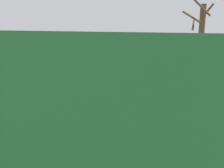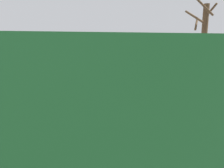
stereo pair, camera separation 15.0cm
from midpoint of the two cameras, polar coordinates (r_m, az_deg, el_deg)
The scene contains 6 objects.
sidewalk_curb at distance 10.26m, azimuth -11.56°, elevation -2.08°, with size 36.00×5.00×0.15m, color #BCB7AD.
fire_hydrant at distance 8.81m, azimuth -15.05°, elevation -1.02°, with size 0.25×0.56×0.80m.
loose_tire at distance 8.26m, azimuth -17.32°, elevation -0.34°, with size 1.28×1.28×0.25m, color black.
stop_sign at distance 8.34m, azimuth 6.03°, elevation 6.26°, with size 0.76×0.08×2.19m.
dump_truck_green at distance 3.43m, azimuth 24.12°, elevation -2.04°, with size 7.05×2.91×3.00m.
bare_tree at distance 10.91m, azimuth 22.70°, elevation 10.06°, with size 1.21×1.32×4.31m.
Camera 1 is at (0.04, -3.50, 2.31)m, focal length 33.18 mm.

